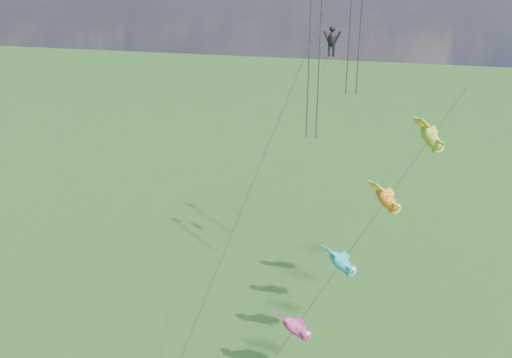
% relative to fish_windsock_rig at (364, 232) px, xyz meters
% --- Properties ---
extents(ground, '(300.00, 300.00, 0.00)m').
position_rel_fish_windsock_rig_xyz_m(ground, '(-19.87, -5.00, -9.39)').
color(ground, '#10380E').
extents(fish_windsock_rig, '(10.43, 12.24, 16.75)m').
position_rel_fish_windsock_rig_xyz_m(fish_windsock_rig, '(0.00, 0.00, 0.00)').
color(fish_windsock_rig, brown).
rests_on(fish_windsock_rig, ground).
extents(parafoil_rig, '(7.77, 16.18, 25.88)m').
position_rel_fish_windsock_rig_xyz_m(parafoil_rig, '(-3.40, 5.09, 9.67)').
color(parafoil_rig, brown).
rests_on(parafoil_rig, ground).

